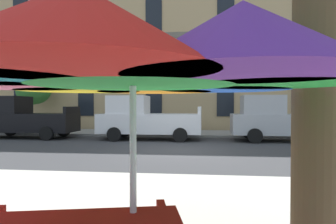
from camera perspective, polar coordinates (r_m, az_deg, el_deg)
The scene contains 8 objects.
ground_plane at distance 11.85m, azimuth 1.74°, elevation -7.12°, with size 120.00×120.00×0.00m, color #38383A.
sidewalk_far at distance 18.58m, azimuth 3.54°, elevation -3.91°, with size 56.00×3.60×0.12m, color gray.
apartment_building at distance 27.83m, azimuth 4.54°, elevation 17.66°, with size 47.40×12.08×19.20m.
pickup_black at distance 18.10m, azimuth -25.05°, elevation -1.09°, with size 5.10×2.12×2.20m.
pickup_white at distance 15.67m, azimuth -4.14°, elevation -1.31°, with size 5.10×2.12×2.20m.
pickup_silver at distance 15.82m, azimuth 19.91°, elevation -1.36°, with size 5.10×2.12×2.20m.
street_tree_left at distance 22.18m, azimuth -23.41°, elevation 3.88°, with size 2.14×2.31×3.94m.
patio_umbrella at distance 2.78m, azimuth -6.46°, elevation 9.38°, with size 3.81×3.81×2.40m.
Camera 1 is at (1.01, -11.68, 1.72)m, focal length 33.30 mm.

